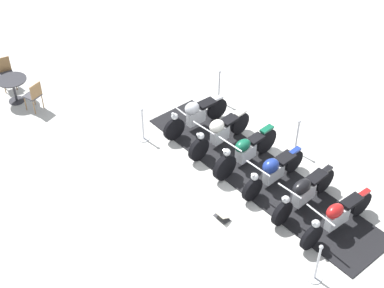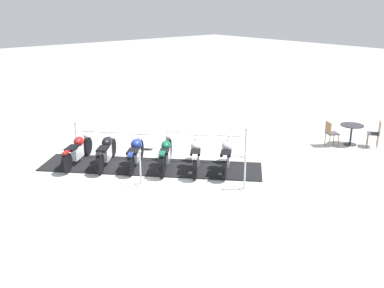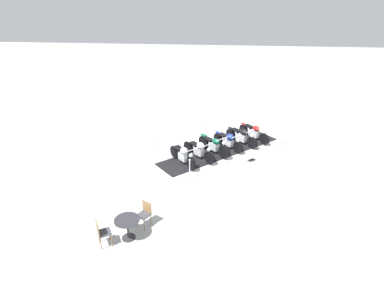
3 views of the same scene
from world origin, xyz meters
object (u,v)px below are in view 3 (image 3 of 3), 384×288
Objects in this scene: motorcycle_chrome at (183,155)px; stanchion_right_front at (190,173)px; cafe_chair_near_table at (145,213)px; stanchion_right_rear at (280,140)px; motorcycle_forest at (214,145)px; cafe_chair_across_table at (102,231)px; motorcycle_maroon at (254,132)px; stanchion_left_mid at (204,136)px; motorcycle_navy at (228,140)px; motorcycle_black at (242,136)px; cafe_table at (127,224)px; info_placard at (251,159)px; stanchion_left_front at (157,150)px; motorcycle_cream at (199,150)px.

motorcycle_chrome is 1.46m from stanchion_right_front.
stanchion_right_rear is at bearing 172.02° from cafe_chair_near_table.
motorcycle_forest reaches higher than cafe_chair_across_table.
motorcycle_maroon is 1.46m from stanchion_right_rear.
motorcycle_chrome is 1.60× the size of stanchion_left_mid.
cafe_chair_near_table is at bearing -68.70° from motorcycle_maroon.
cafe_chair_near_table is at bearing -68.28° from motorcycle_navy.
motorcycle_black is (2.84, 2.62, -0.02)m from motorcycle_chrome.
motorcycle_black is (0.71, 0.66, 0.01)m from motorcycle_navy.
cafe_table is at bearing -126.75° from stanchion_right_rear.
stanchion_right_rear reaches higher than info_placard.
motorcycle_black is 3.86× the size of info_placard.
stanchion_right_rear is at bearing 0.32° from stanchion_left_mid.
motorcycle_black is at bearing 25.24° from stanchion_left_front.
cafe_chair_near_table is at bearing -71.93° from motorcycle_black.
stanchion_right_rear reaches higher than cafe_table.
cafe_chair_across_table reaches higher than motorcycle_chrome.
motorcycle_maroon is (0.71, 0.65, -0.01)m from motorcycle_black.
motorcycle_cream is 0.96m from motorcycle_forest.
motorcycle_navy is 1.93m from motorcycle_maroon.
motorcycle_chrome is at bearing -92.66° from motorcycle_forest.
motorcycle_cream is 2.08m from stanchion_left_front.
motorcycle_maroon reaches higher than cafe_table.
cafe_chair_near_table is (-2.11, -5.91, 0.06)m from motorcycle_forest.
cafe_chair_across_table is (-5.08, -6.49, 0.50)m from info_placard.
stanchion_left_mid is 1.25× the size of cafe_table.
motorcycle_navy is 1.47× the size of stanchion_left_front.
stanchion_right_front is 1.04× the size of cafe_chair_across_table.
motorcycle_navy is at bearing -28.20° from stanchion_left_mid.
stanchion_left_front is 1.01× the size of stanchion_left_mid.
motorcycle_cream is at bearing 0.57° from stanchion_left_front.
motorcycle_forest reaches higher than cafe_chair_near_table.
cafe_chair_near_table is (-3.54, -7.21, 0.04)m from motorcycle_black.
motorcycle_navy is (0.72, 0.65, 0.01)m from motorcycle_forest.
cafe_chair_across_table is (-4.64, -8.36, 0.07)m from motorcycle_black.
cafe_table is at bearing -68.91° from motorcycle_navy.
motorcycle_forest reaches higher than motorcycle_black.
motorcycle_navy is 8.65m from cafe_chair_across_table.
motorcycle_cream is 1.93m from motorcycle_navy.
stanchion_right_front reaches higher than cafe_chair_across_table.
stanchion_left_mid is 8.20m from cafe_table.
stanchion_right_front is 4.25m from cafe_table.
motorcycle_navy is 1.88× the size of cafe_table.
stanchion_right_front is 2.38× the size of info_placard.
cafe_table is at bearing -68.79° from motorcycle_maroon.
motorcycle_maroon reaches higher than cafe_chair_near_table.
motorcycle_chrome is at bearing 109.51° from stanchion_right_front.
motorcycle_black is at bearing 91.99° from motorcycle_chrome.
cafe_chair_across_table is (-0.43, -6.37, 0.18)m from stanchion_left_front.
stanchion_left_front reaches higher than motorcycle_navy.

